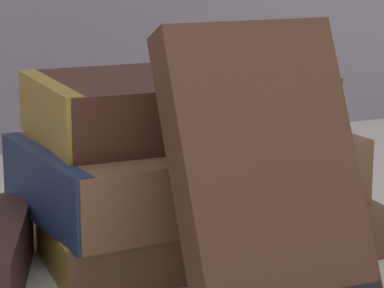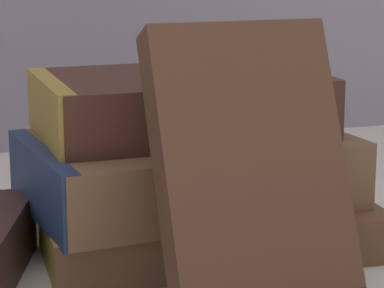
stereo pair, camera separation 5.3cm
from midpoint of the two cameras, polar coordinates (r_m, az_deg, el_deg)
ground_plane at (r=0.61m, az=3.37°, el=-7.43°), size 3.00×3.00×0.00m
book_flat_bottom at (r=0.63m, az=2.65°, el=-4.96°), size 0.23×0.16×0.03m
book_flat_middle at (r=0.62m, az=1.56°, el=-1.69°), size 0.22×0.16×0.05m
book_flat_top at (r=0.62m, az=1.05°, el=2.49°), size 0.19×0.12×0.04m
book_leaning_front at (r=0.51m, az=6.27°, el=-2.34°), size 0.11×0.09×0.16m
pocket_watch at (r=0.62m, az=6.51°, el=4.55°), size 0.05×0.05×0.01m
reading_glasses at (r=0.77m, az=-7.14°, el=-2.93°), size 0.12×0.08×0.00m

